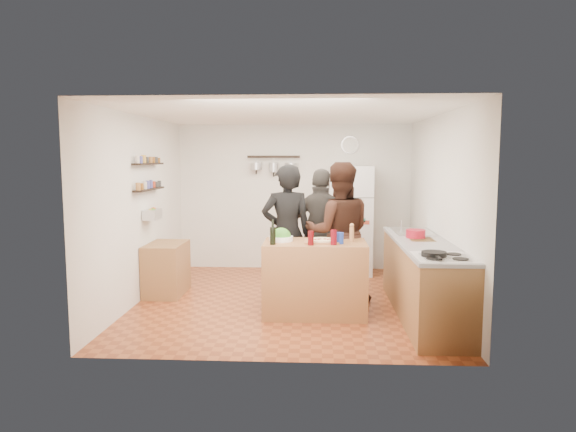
# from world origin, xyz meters

# --- Properties ---
(room_shell) EXTENTS (4.20, 4.20, 4.20)m
(room_shell) POSITION_xyz_m (0.00, 0.39, 1.25)
(room_shell) COLOR brown
(room_shell) RESTS_ON ground
(prep_island) EXTENTS (1.25, 0.72, 0.91)m
(prep_island) POSITION_xyz_m (0.37, -0.57, 0.46)
(prep_island) COLOR #9D5F39
(prep_island) RESTS_ON floor
(pizza_board) EXTENTS (0.42, 0.34, 0.02)m
(pizza_board) POSITION_xyz_m (0.45, -0.59, 0.92)
(pizza_board) COLOR #945B36
(pizza_board) RESTS_ON prep_island
(pizza) EXTENTS (0.34, 0.34, 0.02)m
(pizza) POSITION_xyz_m (0.45, -0.59, 0.94)
(pizza) COLOR #CDBA87
(pizza) RESTS_ON pizza_board
(salad_bowl) EXTENTS (0.30, 0.30, 0.06)m
(salad_bowl) POSITION_xyz_m (-0.05, -0.52, 0.94)
(salad_bowl) COLOR white
(salad_bowl) RESTS_ON prep_island
(wine_bottle) EXTENTS (0.07, 0.07, 0.21)m
(wine_bottle) POSITION_xyz_m (-0.13, -0.79, 1.01)
(wine_bottle) COLOR black
(wine_bottle) RESTS_ON prep_island
(wine_glass_near) EXTENTS (0.07, 0.07, 0.17)m
(wine_glass_near) POSITION_xyz_m (0.32, -0.81, 1.00)
(wine_glass_near) COLOR #4F060A
(wine_glass_near) RESTS_ON prep_island
(wine_glass_far) EXTENTS (0.07, 0.07, 0.18)m
(wine_glass_far) POSITION_xyz_m (0.59, -0.77, 1.00)
(wine_glass_far) COLOR #5C0710
(wine_glass_far) RESTS_ON prep_island
(pepper_mill) EXTENTS (0.06, 0.06, 0.18)m
(pepper_mill) POSITION_xyz_m (0.82, -0.52, 1.00)
(pepper_mill) COLOR #A97246
(pepper_mill) RESTS_ON prep_island
(salt_canister) EXTENTS (0.08, 0.08, 0.14)m
(salt_canister) POSITION_xyz_m (0.67, -0.69, 0.98)
(salt_canister) COLOR navy
(salt_canister) RESTS_ON prep_island
(person_left) EXTENTS (0.75, 0.56, 1.85)m
(person_left) POSITION_xyz_m (-0.01, -0.01, 0.93)
(person_left) COLOR black
(person_left) RESTS_ON floor
(person_center) EXTENTS (0.95, 0.76, 1.88)m
(person_center) POSITION_xyz_m (0.68, 0.00, 0.94)
(person_center) COLOR black
(person_center) RESTS_ON floor
(person_back) EXTENTS (1.13, 0.73, 1.78)m
(person_back) POSITION_xyz_m (0.46, 0.41, 0.89)
(person_back) COLOR #2D2A28
(person_back) RESTS_ON floor
(counter_run) EXTENTS (0.63, 2.63, 0.90)m
(counter_run) POSITION_xyz_m (1.70, -0.55, 0.45)
(counter_run) COLOR #9E7042
(counter_run) RESTS_ON floor
(stove_top) EXTENTS (0.60, 0.62, 0.02)m
(stove_top) POSITION_xyz_m (1.70, -1.50, 0.91)
(stove_top) COLOR white
(stove_top) RESTS_ON counter_run
(skillet) EXTENTS (0.26, 0.26, 0.05)m
(skillet) POSITION_xyz_m (1.60, -1.48, 0.94)
(skillet) COLOR black
(skillet) RESTS_ON stove_top
(sink) EXTENTS (0.50, 0.80, 0.03)m
(sink) POSITION_xyz_m (1.70, 0.30, 0.92)
(sink) COLOR silver
(sink) RESTS_ON counter_run
(cutting_board) EXTENTS (0.30, 0.40, 0.02)m
(cutting_board) POSITION_xyz_m (1.70, -0.36, 0.91)
(cutting_board) COLOR brown
(cutting_board) RESTS_ON counter_run
(red_bowl) EXTENTS (0.24, 0.24, 0.10)m
(red_bowl) POSITION_xyz_m (1.65, -0.23, 0.97)
(red_bowl) COLOR #A51226
(red_bowl) RESTS_ON counter_run
(fridge) EXTENTS (0.70, 0.68, 1.80)m
(fridge) POSITION_xyz_m (0.95, 1.75, 0.90)
(fridge) COLOR white
(fridge) RESTS_ON floor
(wall_clock) EXTENTS (0.30, 0.03, 0.30)m
(wall_clock) POSITION_xyz_m (0.95, 2.08, 2.15)
(wall_clock) COLOR silver
(wall_clock) RESTS_ON back_wall
(spice_shelf_lower) EXTENTS (0.12, 1.00, 0.02)m
(spice_shelf_lower) POSITION_xyz_m (-1.93, 0.20, 1.50)
(spice_shelf_lower) COLOR black
(spice_shelf_lower) RESTS_ON left_wall
(spice_shelf_upper) EXTENTS (0.12, 1.00, 0.02)m
(spice_shelf_upper) POSITION_xyz_m (-1.93, 0.20, 1.85)
(spice_shelf_upper) COLOR black
(spice_shelf_upper) RESTS_ON left_wall
(produce_basket) EXTENTS (0.18, 0.35, 0.14)m
(produce_basket) POSITION_xyz_m (-1.90, 0.20, 1.15)
(produce_basket) COLOR silver
(produce_basket) RESTS_ON left_wall
(side_table) EXTENTS (0.50, 0.80, 0.73)m
(side_table) POSITION_xyz_m (-1.74, 0.27, 0.36)
(side_table) COLOR #9B7241
(side_table) RESTS_ON floor
(pot_rack) EXTENTS (0.90, 0.04, 0.04)m
(pot_rack) POSITION_xyz_m (-0.35, 2.00, 1.95)
(pot_rack) COLOR black
(pot_rack) RESTS_ON back_wall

